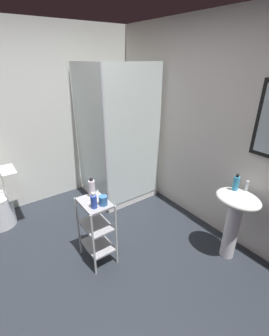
{
  "coord_description": "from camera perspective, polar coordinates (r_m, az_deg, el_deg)",
  "views": [
    {
      "loc": [
        1.65,
        -0.52,
        2.04
      ],
      "look_at": [
        -0.27,
        0.86,
        0.94
      ],
      "focal_mm": 25.33,
      "sensor_mm": 36.0,
      "label": 1
    }
  ],
  "objects": [
    {
      "name": "ground_plane",
      "position": [
        2.68,
        -13.0,
        -25.69
      ],
      "size": [
        4.2,
        4.2,
        0.02
      ],
      "primitive_type": "cube",
      "color": "#242930"
    },
    {
      "name": "wall_back",
      "position": [
        2.99,
        18.99,
        8.4
      ],
      "size": [
        4.2,
        0.14,
        2.5
      ],
      "color": "silver",
      "rests_on": "ground_plane"
    },
    {
      "name": "wall_left",
      "position": [
        3.63,
        -27.09,
        9.73
      ],
      "size": [
        0.1,
        4.2,
        2.5
      ],
      "primitive_type": "cube",
      "color": "silver",
      "rests_on": "ground_plane"
    },
    {
      "name": "shower_stall",
      "position": [
        3.69,
        -4.45,
        -0.38
      ],
      "size": [
        0.92,
        0.92,
        2.0
      ],
      "color": "white",
      "rests_on": "ground_plane"
    },
    {
      "name": "pedestal_sink",
      "position": [
        2.71,
        23.06,
        -9.81
      ],
      "size": [
        0.46,
        0.37,
        0.81
      ],
      "color": "white",
      "rests_on": "ground_plane"
    },
    {
      "name": "sink_faucet",
      "position": [
        2.67,
        25.45,
        -3.84
      ],
      "size": [
        0.03,
        0.03,
        0.1
      ],
      "primitive_type": "cylinder",
      "color": "silver",
      "rests_on": "pedestal_sink"
    },
    {
      "name": "toilet",
      "position": [
        3.58,
        -29.37,
        -7.42
      ],
      "size": [
        0.37,
        0.49,
        0.76
      ],
      "color": "white",
      "rests_on": "ground_plane"
    },
    {
      "name": "storage_cart",
      "position": [
        2.59,
        -9.15,
        -13.68
      ],
      "size": [
        0.38,
        0.28,
        0.74
      ],
      "color": "silver",
      "rests_on": "ground_plane"
    },
    {
      "name": "hand_soap_bottle",
      "position": [
        2.61,
        23.24,
        -3.32
      ],
      "size": [
        0.06,
        0.06,
        0.18
      ],
      "color": "#389ED1",
      "rests_on": "pedestal_sink"
    },
    {
      "name": "shampoo_bottle_blue",
      "position": [
        2.29,
        -9.77,
        -7.91
      ],
      "size": [
        0.06,
        0.06,
        0.16
      ],
      "color": "#2B49B5",
      "rests_on": "storage_cart"
    },
    {
      "name": "lotion_bottle_white",
      "position": [
        2.46,
        -10.21,
        -4.77
      ],
      "size": [
        0.06,
        0.06,
        0.22
      ],
      "color": "white",
      "rests_on": "storage_cart"
    },
    {
      "name": "rinse_cup",
      "position": [
        2.33,
        -7.54,
        -7.74
      ],
      "size": [
        0.08,
        0.08,
        0.1
      ],
      "primitive_type": "cylinder",
      "color": "#3870B2",
      "rests_on": "storage_cart"
    }
  ]
}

